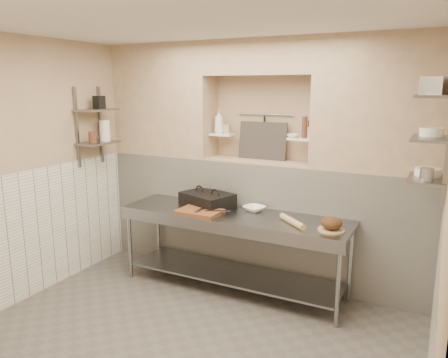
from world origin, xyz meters
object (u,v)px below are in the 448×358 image
Objects in this scene: prep_table at (233,236)px; rolling_pin at (292,221)px; mixing_bowl at (254,209)px; bottle_soap at (219,122)px; panini_press at (207,199)px; bowl_alcove at (293,136)px; cutting_board at (200,212)px; bread_loaf at (332,223)px; jug_left at (105,130)px.

rolling_pin is at bearing -5.35° from prep_table.
prep_table is 0.39m from mixing_bowl.
bottle_soap reaches higher than mixing_bowl.
panini_press is 1.23m from bowl_alcove.
cutting_board is at bearing -137.86° from bowl_alcove.
bread_loaf is at bearing -45.22° from bowl_alcove.
jug_left reaches higher than bowl_alcove.
bottle_soap is 1.43m from jug_left.
jug_left is at bearing -179.69° from prep_table.
prep_table is at bearing 175.93° from bread_loaf.
rolling_pin is at bearing 178.19° from bread_loaf.
prep_table is 3.86× the size of panini_press.
mixing_bowl reaches higher than prep_table.
rolling_pin is (0.54, -0.28, 0.00)m from mixing_bowl.
panini_press is 1.57m from jug_left.
bottle_soap is (-0.14, 0.73, 0.94)m from cutting_board.
panini_press is 1.41× the size of cutting_board.
bowl_alcove reaches higher than prep_table.
bowl_alcove is (-0.23, 0.62, 0.80)m from rolling_pin.
rolling_pin is 1.46× the size of bottle_soap.
prep_table is at bearing -128.45° from mixing_bowl.
bread_loaf is (1.11, -0.08, 0.33)m from prep_table.
prep_table is 1.31m from bowl_alcove.
bottle_soap is at bearing 23.50° from jug_left.
rolling_pin is 3.31× the size of bowl_alcove.
prep_table is 1.42m from bottle_soap.
prep_table is 10.11× the size of jug_left.
jug_left is at bearing -156.50° from bottle_soap.
cutting_board is at bearing -79.40° from bottle_soap.
jug_left is (-1.77, -0.01, 1.10)m from prep_table.
prep_table is at bearing -50.19° from bottle_soap.
rolling_pin is (1.11, -0.22, -0.05)m from panini_press.
jug_left is at bearing -173.56° from mixing_bowl.
panini_press is at bearing 171.26° from bread_loaf.
mixing_bowl is 0.55× the size of rolling_pin.
rolling_pin is at bearing 7.23° from panini_press.
panini_press is at bearing 159.38° from prep_table.
prep_table is 2.09m from jug_left.
bowl_alcove is (0.80, 0.73, 0.81)m from cutting_board.
rolling_pin is 1.62m from bottle_soap.
panini_press is 1.53m from bread_loaf.
bowl_alcove is at bearing 43.02° from panini_press.
mixing_bowl is 0.98m from bread_loaf.
jug_left is at bearing 173.76° from cutting_board.
prep_table is 11.18× the size of mixing_bowl.
bread_loaf is at bearing -22.09° from bottle_soap.
prep_table is 1.16m from bread_loaf.
cutting_board reaches higher than prep_table.
mixing_bowl is 1.82× the size of bowl_alcove.
bottle_soap reaches higher than panini_press.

